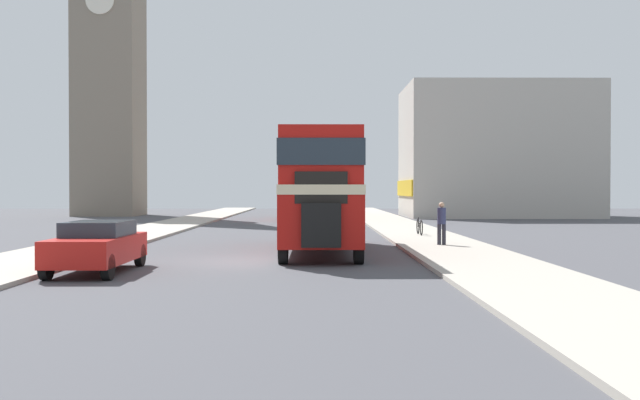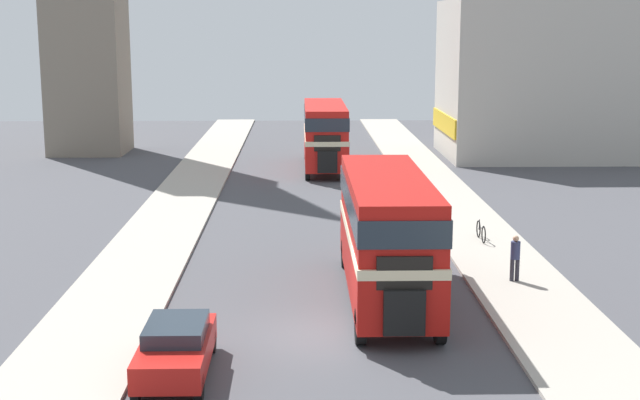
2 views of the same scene
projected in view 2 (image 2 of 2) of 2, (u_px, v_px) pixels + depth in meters
name	position (u px, v px, depth m)	size (l,w,h in m)	color
ground_plane	(327.00, 335.00, 25.61)	(120.00, 120.00, 0.00)	#47474C
sidewalk_right	(560.00, 331.00, 25.75)	(3.50, 120.00, 0.12)	#A8A093
sidewalk_left	(91.00, 335.00, 25.44)	(3.50, 120.00, 0.12)	#A8A093
double_decker_bus	(387.00, 227.00, 28.52)	(2.53, 10.11, 4.06)	#B2140F
bus_distant	(325.00, 131.00, 55.26)	(2.54, 10.22, 4.03)	red
car_parked_near	(176.00, 348.00, 22.59)	(1.69, 4.07, 1.36)	red
pedestrian_walking	(515.00, 255.00, 30.50)	(0.32, 0.32, 1.61)	#282833
bicycle_on_pavement	(481.00, 231.00, 36.48)	(0.05, 1.76, 0.78)	black
shop_building_block	(554.00, 79.00, 60.26)	(14.80, 9.65, 10.52)	#B2ADA3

